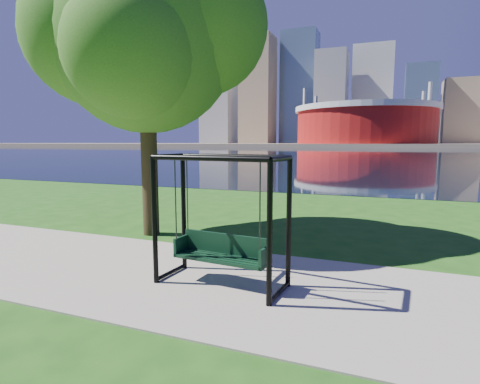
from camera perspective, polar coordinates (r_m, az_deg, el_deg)
The scene contains 8 objects.
ground at distance 7.46m, azimuth -0.81°, elevation -12.50°, with size 900.00×900.00×0.00m, color #1E5114.
path at distance 7.02m, azimuth -2.38°, elevation -13.68°, with size 120.00×4.00×0.03m, color #9E937F.
river at distance 108.56m, azimuth 19.88°, elevation 5.73°, with size 900.00×180.00×0.02m, color black.
far_bank at distance 312.51m, azimuth 20.84°, elevation 6.74°, with size 900.00×228.00×2.00m, color #937F60.
stadium at distance 242.11m, azimuth 18.44°, elevation 9.90°, with size 83.00×83.00×32.00m.
skyline at distance 327.66m, azimuth 20.39°, elevation 12.90°, with size 392.00×66.00×96.50m.
swing at distance 6.64m, azimuth -2.82°, elevation -4.82°, with size 2.37×1.19×2.35m.
park_tree at distance 11.03m, azimuth -14.28°, elevation 22.00°, with size 6.21×5.60×7.71m.
Camera 1 is at (2.63, -6.50, 2.55)m, focal length 28.00 mm.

